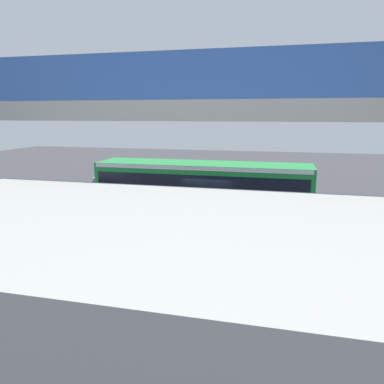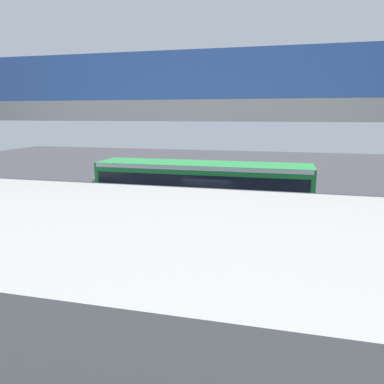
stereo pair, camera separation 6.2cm
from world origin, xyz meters
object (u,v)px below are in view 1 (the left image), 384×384
Objects in this scene: pedestrian at (95,191)px; parked_van at (9,215)px; traffic_sign at (255,177)px; city_bus at (203,186)px.

parked_van is at bearing 85.99° from pedestrian.
parked_van is at bearing 41.43° from traffic_sign.
traffic_sign is at bearing -138.57° from parked_van.
city_bus is at bearing 56.35° from traffic_sign.
city_bus is 4.12× the size of traffic_sign.
city_bus is at bearing 167.13° from pedestrian.
city_bus is 6.44× the size of pedestrian.
pedestrian is at bearing -94.01° from parked_van.
parked_van is (7.90, 5.41, -0.70)m from city_bus.
city_bus is 4.55m from traffic_sign.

